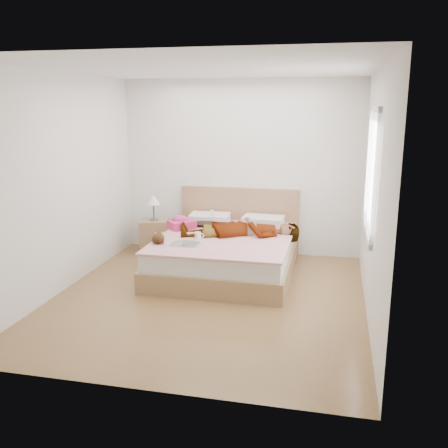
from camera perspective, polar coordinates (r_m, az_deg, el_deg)
name	(u,v)px	position (r m, az deg, el deg)	size (l,w,h in m)	color
ground	(208,298)	(5.96, -1.80, -8.45)	(4.00, 4.00, 0.00)	brown
woman	(241,226)	(6.76, 1.92, -0.22)	(0.61, 1.64, 0.22)	white
hair	(208,222)	(7.32, -1.81, 0.27)	(0.42, 0.51, 0.08)	black
phone	(212,212)	(7.23, -1.38, 1.36)	(0.05, 0.10, 0.01)	silver
room_shell	(371,173)	(5.71, 16.49, 5.64)	(4.00, 4.00, 4.00)	white
bed	(227,251)	(6.82, 0.34, -3.11)	(1.80, 2.08, 1.00)	olive
towel	(181,223)	(7.10, -4.91, 0.09)	(0.44, 0.44, 0.18)	#DC3B70
magazine	(184,244)	(6.30, -4.57, -2.27)	(0.40, 0.27, 0.02)	white
coffee_mug	(198,236)	(6.51, -2.97, -1.33)	(0.13, 0.10, 0.10)	white
plush_toy	(158,238)	(6.37, -7.50, -1.57)	(0.20, 0.26, 0.13)	black
nightstand	(154,234)	(7.69, -7.95, -1.11)	(0.50, 0.47, 0.91)	brown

